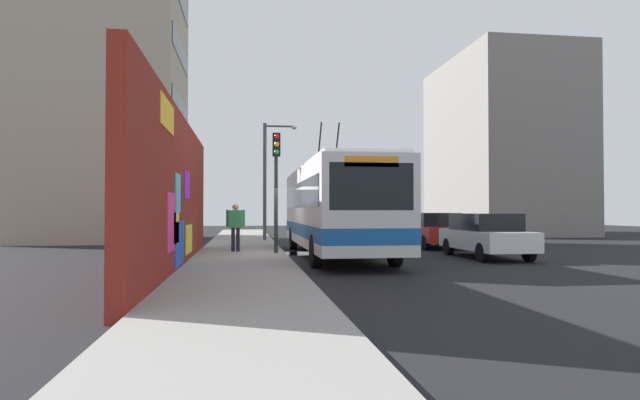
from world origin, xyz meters
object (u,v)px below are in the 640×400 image
at_px(city_bus, 335,206).
at_px(parked_car_white, 486,235).
at_px(parked_car_red, 433,229).
at_px(parked_car_black, 399,226).
at_px(traffic_light, 276,172).
at_px(pedestrian_midblock, 236,223).
at_px(street_lamp, 269,172).

height_order(city_bus, parked_car_white, city_bus).
bearing_deg(parked_car_white, city_bus, 75.79).
bearing_deg(parked_car_red, city_bus, 127.38).
bearing_deg(parked_car_black, traffic_light, 141.90).
xyz_separation_m(parked_car_black, pedestrian_midblock, (-8.33, 8.81, 0.38)).
distance_m(parked_car_red, parked_car_black, 5.43).
xyz_separation_m(city_bus, parked_car_white, (-1.32, -5.20, -1.02)).
bearing_deg(parked_car_red, pedestrian_midblock, 108.20).
distance_m(city_bus, pedestrian_midblock, 3.82).
height_order(parked_car_black, street_lamp, street_lamp).
relative_size(parked_car_red, traffic_light, 0.99).
bearing_deg(traffic_light, parked_car_black, -38.10).
height_order(pedestrian_midblock, street_lamp, street_lamp).
relative_size(parked_car_white, traffic_light, 1.00).
relative_size(pedestrian_midblock, traffic_light, 0.41).
height_order(pedestrian_midblock, traffic_light, traffic_light).
bearing_deg(parked_car_black, pedestrian_midblock, 133.39).
xyz_separation_m(parked_car_white, pedestrian_midblock, (2.39, 8.81, 0.38)).
height_order(parked_car_white, traffic_light, traffic_light).
xyz_separation_m(city_bus, parked_car_black, (9.41, -5.20, -1.02)).
bearing_deg(street_lamp, parked_car_white, -143.60).
bearing_deg(parked_car_red, parked_car_black, 0.00).
bearing_deg(pedestrian_midblock, parked_car_black, -46.61).
bearing_deg(pedestrian_midblock, street_lamp, -11.94).
relative_size(parked_car_black, street_lamp, 0.68).
distance_m(city_bus, traffic_light, 2.47).
distance_m(pedestrian_midblock, traffic_light, 2.58).
distance_m(city_bus, street_lamp, 8.94).
bearing_deg(street_lamp, parked_car_black, -82.90).
distance_m(city_bus, parked_car_black, 10.80).
height_order(parked_car_white, parked_car_red, same).
height_order(city_bus, street_lamp, street_lamp).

